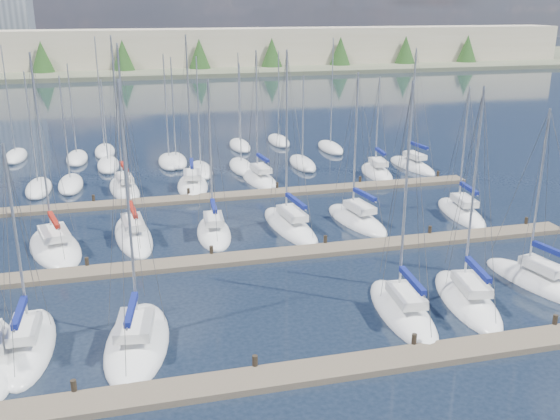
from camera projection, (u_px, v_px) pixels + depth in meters
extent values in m
plane|color=#192332|center=(195.00, 132.00, 82.36)|extent=(400.00, 400.00, 0.00)
cube|color=#6B5E4C|center=(343.00, 368.00, 28.98)|extent=(44.00, 1.80, 0.35)
cylinder|color=#2D261C|center=(74.00, 391.00, 26.97)|extent=(0.26, 0.26, 1.10)
cylinder|color=#2D261C|center=(255.00, 366.00, 28.83)|extent=(0.26, 0.26, 1.10)
cylinder|color=#2D261C|center=(414.00, 344.00, 30.69)|extent=(0.26, 0.26, 1.10)
cylinder|color=#2D261C|center=(554.00, 324.00, 32.55)|extent=(0.26, 0.26, 1.10)
cube|color=#6B5E4C|center=(273.00, 255.00, 41.85)|extent=(44.00, 1.80, 0.35)
cylinder|color=#2D261C|center=(87.00, 265.00, 39.84)|extent=(0.26, 0.26, 1.10)
cylinder|color=#2D261C|center=(212.00, 254.00, 41.70)|extent=(0.26, 0.26, 1.10)
cylinder|color=#2D261C|center=(325.00, 243.00, 43.56)|extent=(0.26, 0.26, 1.10)
cylinder|color=#2D261C|center=(430.00, 233.00, 45.42)|extent=(0.26, 0.26, 1.10)
cylinder|color=#2D261C|center=(526.00, 224.00, 47.28)|extent=(0.26, 0.26, 1.10)
cube|color=#6B5E4C|center=(235.00, 196.00, 54.73)|extent=(44.00, 1.80, 0.35)
cylinder|color=#2D261C|center=(94.00, 201.00, 52.72)|extent=(0.26, 0.26, 1.10)
cylinder|color=#2D261C|center=(189.00, 194.00, 54.58)|extent=(0.26, 0.26, 1.10)
cylinder|color=#2D261C|center=(277.00, 188.00, 56.44)|extent=(0.26, 0.26, 1.10)
cylinder|color=#2D261C|center=(360.00, 182.00, 58.30)|extent=(0.26, 0.26, 1.10)
cylinder|color=#2D261C|center=(438.00, 177.00, 60.16)|extent=(0.26, 0.26, 1.10)
ellipsoid|color=white|center=(377.00, 174.00, 62.05)|extent=(3.01, 7.05, 1.60)
cube|color=silver|center=(378.00, 162.00, 61.32)|extent=(1.54, 2.51, 0.50)
cylinder|color=#9EA0A5|center=(378.00, 120.00, 60.90)|extent=(0.14, 0.14, 8.44)
cylinder|color=#9EA0A5|center=(381.00, 153.00, 60.47)|extent=(0.35, 2.88, 0.10)
cube|color=navy|center=(381.00, 152.00, 60.44)|extent=(0.53, 2.67, 0.30)
ellipsoid|color=white|center=(133.00, 237.00, 45.37)|extent=(3.32, 9.08, 1.60)
cube|color=silver|center=(133.00, 222.00, 44.57)|extent=(1.66, 3.23, 0.50)
cylinder|color=#9EA0A5|center=(124.00, 136.00, 43.68)|extent=(0.14, 0.14, 12.60)
cylinder|color=#9EA0A5|center=(133.00, 211.00, 43.60)|extent=(0.44, 3.73, 0.10)
cube|color=maroon|center=(133.00, 210.00, 43.56)|extent=(0.61, 3.45, 0.30)
ellipsoid|color=white|center=(29.00, 348.00, 30.84)|extent=(2.55, 7.84, 1.60)
cube|color=maroon|center=(29.00, 348.00, 30.84)|extent=(1.32, 3.76, 0.12)
cube|color=silver|center=(25.00, 328.00, 30.06)|extent=(1.38, 2.75, 0.50)
cylinder|color=#9EA0A5|center=(16.00, 238.00, 29.63)|extent=(0.14, 0.14, 9.12)
cylinder|color=#9EA0A5|center=(20.00, 315.00, 29.16)|extent=(0.16, 3.28, 0.10)
cube|color=navy|center=(19.00, 312.00, 29.12)|extent=(0.35, 3.02, 0.30)
ellipsoid|color=white|center=(290.00, 228.00, 47.27)|extent=(3.50, 9.41, 1.60)
cube|color=silver|center=(292.00, 213.00, 46.45)|extent=(1.72, 3.35, 0.50)
cylinder|color=#9EA0A5|center=(287.00, 134.00, 45.68)|extent=(0.14, 0.14, 12.03)
cylinder|color=#9EA0A5|center=(296.00, 203.00, 45.46)|extent=(0.53, 3.85, 0.10)
cube|color=navy|center=(296.00, 201.00, 45.42)|extent=(0.69, 3.56, 0.30)
ellipsoid|color=white|center=(461.00, 214.00, 50.22)|extent=(3.17, 7.87, 1.60)
cube|color=silver|center=(464.00, 200.00, 49.45)|extent=(1.58, 2.80, 0.50)
cylinder|color=#9EA0A5|center=(464.00, 145.00, 49.03)|extent=(0.14, 0.14, 9.06)
cylinder|color=#9EA0A5|center=(469.00, 190.00, 48.54)|extent=(0.44, 3.21, 0.10)
cube|color=navy|center=(469.00, 188.00, 48.50)|extent=(0.61, 2.98, 0.30)
ellipsoid|color=white|center=(137.00, 344.00, 31.20)|extent=(4.26, 8.66, 1.60)
cube|color=silver|center=(135.00, 325.00, 30.40)|extent=(2.11, 3.12, 0.50)
cylinder|color=#9EA0A5|center=(128.00, 206.00, 29.60)|extent=(0.14, 0.14, 11.95)
cylinder|color=#9EA0A5|center=(131.00, 312.00, 29.44)|extent=(0.60, 3.46, 0.10)
cube|color=navy|center=(131.00, 309.00, 29.40)|extent=(0.76, 3.22, 0.30)
ellipsoid|color=white|center=(260.00, 181.00, 59.68)|extent=(3.36, 7.79, 1.60)
cube|color=maroon|center=(260.00, 181.00, 59.68)|extent=(1.71, 3.75, 0.12)
cube|color=silver|center=(261.00, 168.00, 58.93)|extent=(1.68, 2.78, 0.50)
cylinder|color=#9EA0A5|center=(257.00, 111.00, 58.13)|extent=(0.14, 0.14, 11.09)
cylinder|color=#9EA0A5|center=(263.00, 159.00, 58.06)|extent=(0.46, 3.16, 0.10)
cube|color=navy|center=(263.00, 158.00, 58.03)|extent=(0.63, 2.93, 0.30)
ellipsoid|color=white|center=(124.00, 190.00, 56.63)|extent=(3.51, 8.22, 1.60)
cube|color=black|center=(124.00, 190.00, 56.63)|extent=(1.78, 3.96, 0.12)
cube|color=silver|center=(124.00, 178.00, 55.87)|extent=(1.70, 2.95, 0.50)
cylinder|color=#9EA0A5|center=(117.00, 109.00, 54.87)|extent=(0.14, 0.14, 12.53)
cylinder|color=#9EA0A5|center=(124.00, 168.00, 54.98)|extent=(0.57, 3.33, 0.10)
cube|color=maroon|center=(124.00, 167.00, 54.94)|extent=(0.73, 3.09, 0.30)
ellipsoid|color=white|center=(193.00, 187.00, 57.71)|extent=(3.48, 7.89, 1.60)
cube|color=silver|center=(192.00, 174.00, 56.94)|extent=(1.77, 2.81, 0.50)
cylinder|color=#9EA0A5|center=(189.00, 107.00, 55.97)|extent=(0.14, 0.14, 12.53)
cylinder|color=#9EA0A5|center=(192.00, 165.00, 56.03)|extent=(0.39, 3.22, 0.10)
cube|color=navy|center=(192.00, 163.00, 55.99)|extent=(0.57, 2.98, 0.30)
ellipsoid|color=white|center=(357.00, 221.00, 48.63)|extent=(3.80, 8.26, 1.60)
cube|color=black|center=(357.00, 221.00, 48.63)|extent=(1.93, 3.98, 0.12)
cube|color=silver|center=(360.00, 207.00, 47.87)|extent=(1.84, 2.97, 0.50)
cylinder|color=#9EA0A5|center=(356.00, 142.00, 47.22)|extent=(0.14, 0.14, 10.32)
cylinder|color=#9EA0A5|center=(365.00, 196.00, 46.98)|extent=(0.61, 3.32, 0.10)
cube|color=navy|center=(365.00, 195.00, 46.94)|extent=(0.77, 3.08, 0.30)
ellipsoid|color=white|center=(214.00, 234.00, 45.95)|extent=(2.92, 7.15, 1.60)
cube|color=maroon|center=(214.00, 234.00, 45.95)|extent=(1.50, 3.44, 0.12)
cube|color=silver|center=(214.00, 219.00, 45.21)|extent=(1.51, 2.54, 0.50)
cylinder|color=#9EA0A5|center=(210.00, 151.00, 44.53)|extent=(0.14, 0.14, 10.17)
cylinder|color=#9EA0A5|center=(214.00, 208.00, 44.36)|extent=(0.30, 2.94, 0.10)
cube|color=navy|center=(214.00, 206.00, 44.32)|extent=(0.49, 2.72, 0.30)
ellipsoid|color=white|center=(535.00, 283.00, 37.90)|extent=(3.78, 8.06, 1.60)
cube|color=black|center=(535.00, 283.00, 37.90)|extent=(1.90, 3.89, 0.12)
cube|color=silver|center=(543.00, 266.00, 37.15)|extent=(1.75, 2.91, 0.50)
cylinder|color=#9EA0A5|center=(539.00, 189.00, 36.58)|extent=(0.14, 0.14, 9.50)
cylinder|color=#9EA0A5|center=(554.00, 253.00, 36.29)|extent=(0.79, 3.21, 0.10)
cube|color=navy|center=(554.00, 251.00, 36.25)|extent=(0.93, 3.00, 0.30)
ellipsoid|color=white|center=(402.00, 313.00, 34.25)|extent=(3.14, 8.31, 1.60)
cube|color=maroon|center=(402.00, 313.00, 34.25)|extent=(1.61, 4.00, 0.12)
cube|color=silver|center=(406.00, 295.00, 33.46)|extent=(1.60, 2.95, 0.50)
cylinder|color=#9EA0A5|center=(406.00, 191.00, 32.70)|extent=(0.14, 0.14, 11.51)
cylinder|color=#9EA0A5|center=(412.00, 282.00, 32.52)|extent=(0.35, 3.42, 0.10)
cube|color=navy|center=(412.00, 280.00, 32.48)|extent=(0.53, 3.16, 0.30)
ellipsoid|color=white|center=(467.00, 302.00, 35.57)|extent=(3.87, 8.38, 1.60)
cube|color=silver|center=(472.00, 284.00, 34.78)|extent=(1.87, 3.02, 0.50)
cylinder|color=#9EA0A5|center=(474.00, 188.00, 34.10)|extent=(0.14, 0.14, 11.04)
cylinder|color=#9EA0A5|center=(478.00, 271.00, 33.83)|extent=(0.65, 3.36, 0.10)
cube|color=navy|center=(478.00, 269.00, 33.80)|extent=(0.80, 3.12, 0.30)
ellipsoid|color=white|center=(412.00, 167.00, 64.68)|extent=(3.21, 7.91, 1.60)
cube|color=black|center=(412.00, 167.00, 64.68)|extent=(1.63, 3.81, 0.12)
cube|color=silver|center=(415.00, 155.00, 63.93)|extent=(1.57, 2.83, 0.50)
cylinder|color=#9EA0A5|center=(413.00, 103.00, 63.16)|extent=(0.14, 0.14, 10.90)
cylinder|color=#9EA0A5|center=(419.00, 147.00, 63.05)|extent=(0.51, 3.22, 0.10)
cube|color=navy|center=(419.00, 146.00, 63.02)|extent=(0.68, 2.98, 0.30)
ellipsoid|color=white|center=(55.00, 249.00, 43.20)|extent=(5.16, 8.94, 1.60)
cube|color=black|center=(55.00, 249.00, 43.20)|extent=(2.60, 4.32, 0.12)
cube|color=silver|center=(54.00, 233.00, 42.43)|extent=(2.43, 3.28, 0.50)
cylinder|color=#9EA0A5|center=(41.00, 146.00, 41.49)|extent=(0.14, 0.14, 12.19)
cylinder|color=#9EA0A5|center=(54.00, 222.00, 41.54)|extent=(0.96, 3.45, 0.10)
cube|color=maroon|center=(54.00, 220.00, 41.50)|extent=(1.08, 3.22, 0.30)
cylinder|color=#9EA0A5|center=(8.00, 99.00, 66.18)|extent=(0.12, 0.12, 11.20)
ellipsoid|color=white|center=(16.00, 157.00, 68.16)|extent=(2.20, 6.40, 1.40)
cylinder|color=#9EA0A5|center=(173.00, 107.00, 64.33)|extent=(0.12, 0.12, 10.14)
ellipsoid|color=white|center=(176.00, 161.00, 66.14)|extent=(2.20, 6.40, 1.40)
cylinder|color=#9EA0A5|center=(166.00, 106.00, 63.91)|extent=(0.12, 0.12, 10.49)
ellipsoid|color=white|center=(169.00, 162.00, 65.78)|extent=(2.20, 6.40, 1.40)
cylinder|color=#9EA0A5|center=(279.00, 94.00, 73.88)|extent=(0.12, 0.12, 10.06)
ellipsoid|color=white|center=(279.00, 141.00, 75.68)|extent=(2.20, 6.40, 1.40)
cylinder|color=#9EA0A5|center=(72.00, 109.00, 65.63)|extent=(0.12, 0.12, 9.39)
ellipsoid|color=white|center=(77.00, 158.00, 67.32)|extent=(2.20, 6.40, 1.40)
cylinder|color=#9EA0A5|center=(31.00, 128.00, 54.67)|extent=(0.12, 0.12, 9.85)
ellipsoid|color=white|center=(39.00, 189.00, 56.44)|extent=(2.20, 6.40, 1.40)
cylinder|color=#9EA0A5|center=(64.00, 128.00, 55.98)|extent=(0.12, 0.12, 9.30)
ellipsoid|color=white|center=(71.00, 185.00, 57.66)|extent=(2.20, 6.40, 1.40)
cylinder|color=#9EA0A5|center=(332.00, 92.00, 70.05)|extent=(0.12, 0.12, 11.68)
ellipsoid|color=white|center=(330.00, 148.00, 72.11)|extent=(2.20, 6.40, 1.40)
cylinder|color=#9EA0A5|center=(240.00, 113.00, 62.04)|extent=(0.12, 0.12, 9.76)
ellipsoid|color=white|center=(241.00, 167.00, 63.80)|extent=(2.20, 6.40, 1.40)
cylinder|color=#9EA0A5|center=(100.00, 93.00, 68.27)|extent=(0.12, 0.12, 11.95)
ellipsoid|color=white|center=(105.00, 152.00, 70.36)|extent=(2.20, 6.40, 1.40)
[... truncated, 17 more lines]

